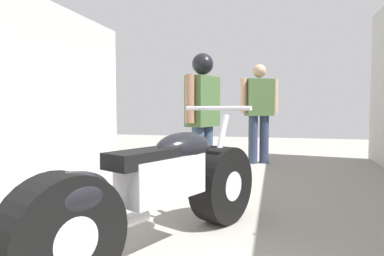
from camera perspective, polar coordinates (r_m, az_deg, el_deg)
name	(u,v)px	position (r m, az deg, el deg)	size (l,w,h in m)	color
ground_plane	(189,200)	(3.72, -0.51, -12.19)	(16.11, 16.11, 0.00)	gray
motorcycle_maroon_cruiser	(158,193)	(2.35, -5.78, -10.89)	(1.13, 2.08, 1.02)	black
mechanic_in_blue	(259,108)	(6.15, 11.34, 3.43)	(0.69, 0.44, 1.78)	#2D3851
mechanic_with_helmet	(203,109)	(4.02, 1.82, 3.26)	(0.37, 0.64, 1.65)	#384766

